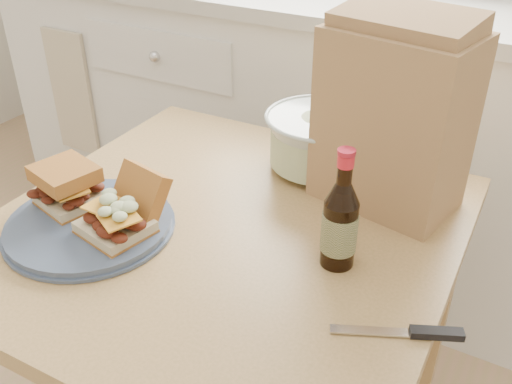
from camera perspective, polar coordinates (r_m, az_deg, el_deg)
The scene contains 9 objects.
cabinet_run at distance 1.97m, azimuth 8.07°, elevation 5.82°, with size 2.50×0.64×0.94m.
dining_table at distance 1.14m, azimuth -3.13°, elevation -7.46°, with size 0.86×0.86×0.70m.
plate at distance 1.11m, azimuth -16.30°, elevation -3.16°, with size 0.31×0.31×0.02m, color #43526D.
sandwich_left at distance 1.14m, azimuth -18.38°, elevation 0.63°, with size 0.13×0.13×0.08m.
sandwich_right at distance 1.05m, azimuth -13.16°, elevation -1.83°, with size 0.14×0.18×0.10m.
coleslaw_bowl at distance 1.25m, azimuth 6.41°, elevation 4.93°, with size 0.24×0.24×0.24m.
beer_bottle at distance 0.95m, azimuth 8.40°, elevation -3.10°, with size 0.06×0.06×0.22m.
knife at distance 0.89m, azimuth 16.05°, elevation -13.37°, with size 0.18×0.10×0.01m.
paper_bag at distance 1.11m, azimuth 13.58°, elevation 6.91°, with size 0.26×0.17×0.34m, color #A77C51.
Camera 1 is at (0.62, 0.04, 1.32)m, focal length 40.00 mm.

